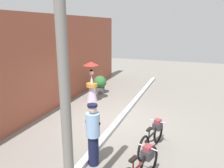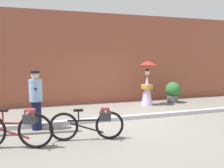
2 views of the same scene
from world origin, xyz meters
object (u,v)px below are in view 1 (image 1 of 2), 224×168
person_officer (93,134)px  utility_pole (64,87)px  bicycle_near_officer (153,136)px  potted_plant_by_door (100,84)px  person_with_parasol (92,83)px

person_officer → utility_pole: 2.12m
bicycle_near_officer → potted_plant_by_door: bearing=38.2°
person_officer → utility_pole: (-1.42, -0.19, 1.56)m
person_with_parasol → potted_plant_by_door: size_ratio=2.02×
person_officer → utility_pole: size_ratio=0.33×
utility_pole → person_officer: bearing=7.5°
person_with_parasol → potted_plant_by_door: bearing=6.6°
bicycle_near_officer → person_officer: size_ratio=1.09×
bicycle_near_officer → person_officer: bearing=134.4°
person_with_parasol → potted_plant_by_door: (1.33, 0.15, -0.37)m
bicycle_near_officer → potted_plant_by_door: (4.44, 3.49, 0.09)m
bicycle_near_officer → utility_pole: 3.46m
bicycle_near_officer → person_with_parasol: bearing=47.0°
potted_plant_by_door → person_with_parasol: bearing=-173.4°
person_with_parasol → utility_pole: size_ratio=0.38×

